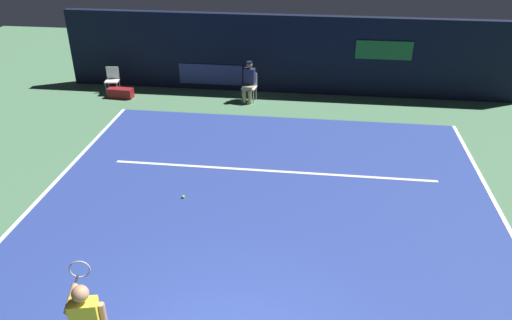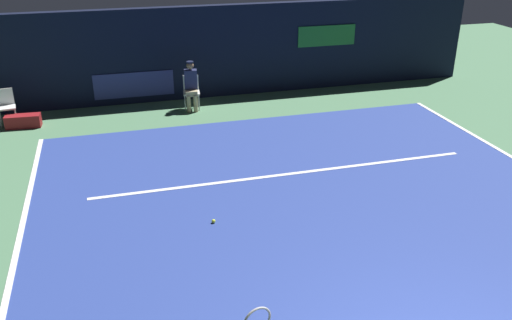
{
  "view_description": "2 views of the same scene",
  "coord_description": "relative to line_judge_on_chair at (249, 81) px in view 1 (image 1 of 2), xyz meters",
  "views": [
    {
      "loc": [
        0.97,
        -4.66,
        6.06
      ],
      "look_at": [
        -0.23,
        4.71,
        0.99
      ],
      "focal_mm": 35.02,
      "sensor_mm": 36.0,
      "label": 1
    },
    {
      "loc": [
        -3.31,
        -3.41,
        4.88
      ],
      "look_at": [
        -1.05,
        4.66,
        1.05
      ],
      "focal_mm": 37.79,
      "sensor_mm": 36.0,
      "label": 2
    }
  ],
  "objects": [
    {
      "name": "line_sideline_right",
      "position": [
        -3.83,
        -6.43,
        -0.67
      ],
      "size": [
        0.1,
        10.36,
        0.01
      ],
      "primitive_type": "cube",
      "color": "white",
      "rests_on": "court_surface"
    },
    {
      "name": "equipment_bag",
      "position": [
        -4.31,
        -0.23,
        -0.53
      ],
      "size": [
        0.86,
        0.38,
        0.32
      ],
      "primitive_type": "cube",
      "rotation": [
        0.0,
        0.0,
        -0.07
      ],
      "color": "maroon",
      "rests_on": "ground"
    },
    {
      "name": "ground_plane",
      "position": [
        1.21,
        -6.43,
        -0.69
      ],
      "size": [
        30.53,
        30.53,
        0.0
      ],
      "primitive_type": "plane",
      "color": "#4C7A56"
    },
    {
      "name": "back_wall",
      "position": [
        1.2,
        1.06,
        0.61
      ],
      "size": [
        15.26,
        0.33,
        2.6
      ],
      "color": "black",
      "rests_on": "ground"
    },
    {
      "name": "court_surface",
      "position": [
        1.21,
        -6.43,
        -0.68
      ],
      "size": [
        10.18,
        10.36,
        0.01
      ],
      "primitive_type": "cube",
      "color": "navy",
      "rests_on": "ground"
    },
    {
      "name": "line_service",
      "position": [
        1.21,
        -4.62,
        -0.67
      ],
      "size": [
        7.94,
        0.1,
        0.01
      ],
      "primitive_type": "cube",
      "color": "white",
      "rests_on": "court_surface"
    },
    {
      "name": "tennis_ball",
      "position": [
        -0.64,
        -6.09,
        -0.64
      ],
      "size": [
        0.07,
        0.07,
        0.07
      ],
      "primitive_type": "sphere",
      "color": "#CCE033",
      "rests_on": "court_surface"
    },
    {
      "name": "courtside_chair_near",
      "position": [
        -4.71,
        0.18,
        -0.18
      ],
      "size": [
        0.49,
        0.46,
        0.88
      ],
      "color": "white",
      "rests_on": "ground"
    },
    {
      "name": "line_judge_on_chair",
      "position": [
        0.0,
        0.0,
        0.0
      ],
      "size": [
        0.49,
        0.56,
        1.32
      ],
      "color": "white",
      "rests_on": "ground"
    },
    {
      "name": "line_sideline_left",
      "position": [
        6.25,
        -6.43,
        -0.67
      ],
      "size": [
        0.1,
        10.36,
        0.01
      ],
      "primitive_type": "cube",
      "color": "white",
      "rests_on": "court_surface"
    }
  ]
}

